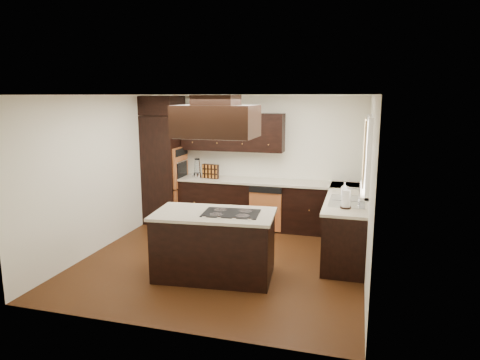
# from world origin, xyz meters

# --- Properties ---
(floor) EXTENTS (4.20, 4.20, 0.02)m
(floor) POSITION_xyz_m (0.00, 0.00, -0.01)
(floor) COLOR #542C11
(floor) RESTS_ON ground
(ceiling) EXTENTS (4.20, 4.20, 0.02)m
(ceiling) POSITION_xyz_m (0.00, 0.00, 2.51)
(ceiling) COLOR white
(ceiling) RESTS_ON ground
(wall_back) EXTENTS (4.20, 0.02, 2.50)m
(wall_back) POSITION_xyz_m (0.00, 2.11, 1.25)
(wall_back) COLOR white
(wall_back) RESTS_ON ground
(wall_front) EXTENTS (4.20, 0.02, 2.50)m
(wall_front) POSITION_xyz_m (0.00, -2.11, 1.25)
(wall_front) COLOR white
(wall_front) RESTS_ON ground
(wall_left) EXTENTS (0.02, 4.20, 2.50)m
(wall_left) POSITION_xyz_m (-2.11, 0.00, 1.25)
(wall_left) COLOR white
(wall_left) RESTS_ON ground
(wall_right) EXTENTS (0.02, 4.20, 2.50)m
(wall_right) POSITION_xyz_m (2.11, 0.00, 1.25)
(wall_right) COLOR white
(wall_right) RESTS_ON ground
(oven_column) EXTENTS (0.65, 0.75, 2.12)m
(oven_column) POSITION_xyz_m (-1.78, 1.71, 1.06)
(oven_column) COLOR black
(oven_column) RESTS_ON floor
(wall_oven_face) EXTENTS (0.05, 0.62, 0.78)m
(wall_oven_face) POSITION_xyz_m (-1.43, 1.71, 1.12)
(wall_oven_face) COLOR #C86C36
(wall_oven_face) RESTS_ON oven_column
(base_cabinets_back) EXTENTS (2.93, 0.60, 0.88)m
(base_cabinets_back) POSITION_xyz_m (0.03, 1.80, 0.44)
(base_cabinets_back) COLOR black
(base_cabinets_back) RESTS_ON floor
(base_cabinets_right) EXTENTS (0.60, 2.40, 0.88)m
(base_cabinets_right) POSITION_xyz_m (1.80, 0.90, 0.44)
(base_cabinets_right) COLOR black
(base_cabinets_right) RESTS_ON floor
(countertop_back) EXTENTS (2.93, 0.63, 0.04)m
(countertop_back) POSITION_xyz_m (0.03, 1.79, 0.90)
(countertop_back) COLOR beige
(countertop_back) RESTS_ON base_cabinets_back
(countertop_right) EXTENTS (0.63, 2.40, 0.04)m
(countertop_right) POSITION_xyz_m (1.79, 0.90, 0.90)
(countertop_right) COLOR beige
(countertop_right) RESTS_ON base_cabinets_right
(upper_cabinets) EXTENTS (2.00, 0.34, 0.72)m
(upper_cabinets) POSITION_xyz_m (-0.43, 1.93, 1.81)
(upper_cabinets) COLOR black
(upper_cabinets) RESTS_ON wall_back
(dishwasher_front) EXTENTS (0.60, 0.05, 0.72)m
(dishwasher_front) POSITION_xyz_m (0.33, 1.50, 0.40)
(dishwasher_front) COLOR #C86C36
(dishwasher_front) RESTS_ON floor
(window_frame) EXTENTS (0.06, 1.32, 1.12)m
(window_frame) POSITION_xyz_m (2.07, 0.55, 1.65)
(window_frame) COLOR white
(window_frame) RESTS_ON wall_right
(window_pane) EXTENTS (0.00, 1.20, 1.00)m
(window_pane) POSITION_xyz_m (2.10, 0.55, 1.65)
(window_pane) COLOR white
(window_pane) RESTS_ON wall_right
(curtain_left) EXTENTS (0.02, 0.34, 0.90)m
(curtain_left) POSITION_xyz_m (2.01, 0.13, 1.70)
(curtain_left) COLOR #F8ECBB
(curtain_left) RESTS_ON wall_right
(curtain_right) EXTENTS (0.02, 0.34, 0.90)m
(curtain_right) POSITION_xyz_m (2.01, 0.97, 1.70)
(curtain_right) COLOR #F8ECBB
(curtain_right) RESTS_ON wall_right
(sink_rim) EXTENTS (0.52, 0.84, 0.01)m
(sink_rim) POSITION_xyz_m (1.80, 0.55, 0.92)
(sink_rim) COLOR silver
(sink_rim) RESTS_ON countertop_right
(island) EXTENTS (1.66, 1.01, 0.88)m
(island) POSITION_xyz_m (0.07, -0.60, 0.44)
(island) COLOR black
(island) RESTS_ON floor
(island_top) EXTENTS (1.73, 1.08, 0.04)m
(island_top) POSITION_xyz_m (0.07, -0.60, 0.90)
(island_top) COLOR beige
(island_top) RESTS_ON island
(cooktop) EXTENTS (0.80, 0.57, 0.01)m
(cooktop) POSITION_xyz_m (0.31, -0.58, 0.93)
(cooktop) COLOR black
(cooktop) RESTS_ON island_top
(range_hood) EXTENTS (1.05, 0.72, 0.42)m
(range_hood) POSITION_xyz_m (0.10, -0.55, 2.16)
(range_hood) COLOR black
(range_hood) RESTS_ON ceiling
(hood_duct) EXTENTS (0.55, 0.50, 0.13)m
(hood_duct) POSITION_xyz_m (0.10, -0.55, 2.44)
(hood_duct) COLOR black
(hood_duct) RESTS_ON ceiling
(blender_base) EXTENTS (0.15, 0.15, 0.10)m
(blender_base) POSITION_xyz_m (-1.07, 1.71, 0.97)
(blender_base) COLOR silver
(blender_base) RESTS_ON countertop_back
(blender_pitcher) EXTENTS (0.13, 0.13, 0.26)m
(blender_pitcher) POSITION_xyz_m (-1.07, 1.71, 1.15)
(blender_pitcher) COLOR silver
(blender_pitcher) RESTS_ON blender_base
(spice_rack) EXTENTS (0.34, 0.14, 0.28)m
(spice_rack) POSITION_xyz_m (-0.81, 1.74, 1.06)
(spice_rack) COLOR black
(spice_rack) RESTS_ON countertop_back
(mixing_bowl) EXTENTS (0.27, 0.27, 0.05)m
(mixing_bowl) POSITION_xyz_m (-1.11, 1.81, 0.95)
(mixing_bowl) COLOR white
(mixing_bowl) RESTS_ON countertop_back
(soap_bottle) EXTENTS (0.11, 0.11, 0.21)m
(soap_bottle) POSITION_xyz_m (1.74, 0.97, 1.03)
(soap_bottle) COLOR white
(soap_bottle) RESTS_ON countertop_right
(paper_towel) EXTENTS (0.14, 0.14, 0.27)m
(paper_towel) POSITION_xyz_m (1.79, 0.12, 1.05)
(paper_towel) COLOR white
(paper_towel) RESTS_ON countertop_right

